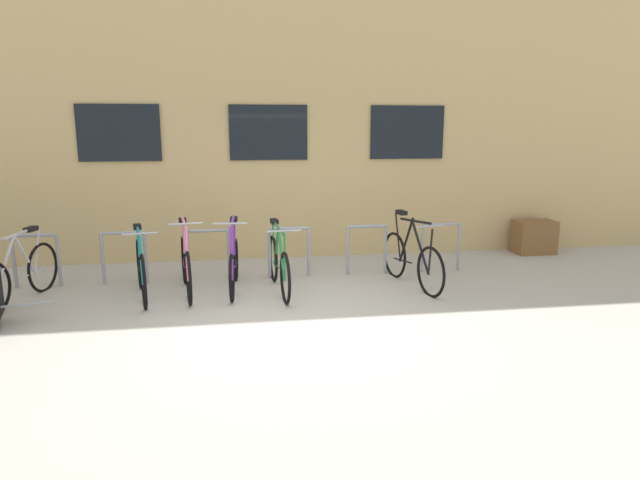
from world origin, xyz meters
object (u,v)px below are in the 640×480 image
object	(u,v)px
bicycle_green	(279,264)
bicycle_pink	(186,265)
planter_box	(534,237)
bicycle_teal	(141,269)
bicycle_purple	(234,264)
bicycle_silver	(19,274)
bicycle_black	(411,259)

from	to	relation	value
bicycle_green	bicycle_pink	bearing A→B (deg)	175.04
planter_box	bicycle_teal	bearing A→B (deg)	-166.15
bicycle_purple	bicycle_pink	bearing A→B (deg)	-175.79
bicycle_green	planter_box	world-z (taller)	bicycle_green
bicycle_green	bicycle_teal	size ratio (longest dim) A/B	1.08
bicycle_pink	bicycle_purple	size ratio (longest dim) A/B	1.04
bicycle_teal	bicycle_green	bearing A→B (deg)	0.32
bicycle_green	bicycle_teal	world-z (taller)	bicycle_teal
bicycle_teal	planter_box	size ratio (longest dim) A/B	2.35
bicycle_green	bicycle_teal	distance (m)	1.85
bicycle_silver	bicycle_pink	bearing A→B (deg)	3.62
bicycle_black	bicycle_pink	bearing A→B (deg)	177.55
bicycle_purple	bicycle_silver	distance (m)	2.76
bicycle_green	bicycle_pink	distance (m)	1.28
bicycle_purple	bicycle_silver	bearing A→B (deg)	-176.24
planter_box	bicycle_purple	bearing A→B (deg)	-164.81
bicycle_pink	bicycle_silver	world-z (taller)	bicycle_pink
bicycle_pink	bicycle_silver	size ratio (longest dim) A/B	1.00
bicycle_teal	bicycle_purple	world-z (taller)	bicycle_purple
bicycle_silver	planter_box	size ratio (longest dim) A/B	2.47
bicycle_pink	bicycle_black	xyz separation A→B (m)	(3.18, -0.14, -0.00)
bicycle_teal	bicycle_black	distance (m)	3.76
planter_box	bicycle_pink	bearing A→B (deg)	-165.95
bicycle_black	bicycle_silver	world-z (taller)	bicycle_black
bicycle_green	planter_box	xyz separation A→B (m)	(4.74, 1.61, -0.08)
bicycle_pink	planter_box	world-z (taller)	bicycle_pink
bicycle_black	bicycle_silver	distance (m)	5.28
bicycle_pink	bicycle_silver	distance (m)	2.11
bicycle_purple	bicycle_black	xyz separation A→B (m)	(2.53, -0.18, 0.02)
bicycle_pink	bicycle_black	size ratio (longest dim) A/B	1.00
bicycle_pink	bicycle_purple	xyz separation A→B (m)	(0.65, 0.05, -0.02)
bicycle_pink	planter_box	size ratio (longest dim) A/B	2.47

